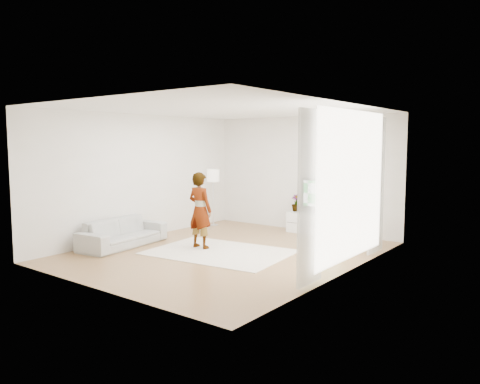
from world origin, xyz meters
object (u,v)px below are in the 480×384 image
Objects in this scene: media_console at (323,224)px; television at (324,195)px; sofa at (123,233)px; floor_lamp at (213,178)px; player at (200,210)px; rug at (220,252)px.

media_console is 1.48× the size of television.
sofa is 1.34× the size of floor_lamp.
television is at bearing -114.67° from player.
television is at bearing 90.00° from media_console.
television is 0.60× the size of sofa.
television is at bearing 12.37° from floor_lamp.
sofa is (-2.76, -3.65, 0.04)m from media_console.
floor_lamp is (-1.55, 2.22, 0.46)m from player.
television is 0.80× the size of floor_lamp.
sofa is at bearing 30.46° from player.
media_console is at bearing -90.00° from television.
sofa is at bearing -158.41° from rug.
player reaches higher than sofa.
television is at bearing 74.78° from rug.
rug is at bearing -47.16° from floor_lamp.
rug is (-0.79, -2.90, -0.93)m from television.
player is 0.79× the size of sofa.
floor_lamp is at bearing 132.84° from rug.
media_console is at bearing 11.85° from floor_lamp.
player is at bearing -67.43° from sofa.
player reaches higher than television.
media_console is 0.89× the size of sofa.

